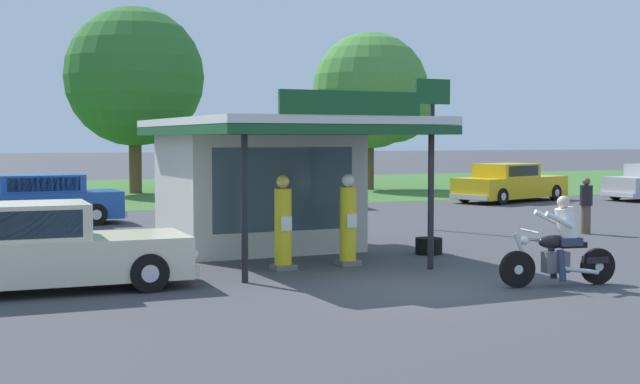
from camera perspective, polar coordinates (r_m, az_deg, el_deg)
The scene contains 15 objects.
ground_plane at distance 15.39m, azimuth 5.64°, elevation -6.15°, with size 300.00×300.00×0.00m, color #424247.
grass_verge_strip at distance 43.84m, azimuth -14.64°, elevation 0.01°, with size 120.00×24.00×0.01m, color #3D6B2D.
service_station_kiosk at distance 20.11m, azimuth -3.68°, elevation 1.11°, with size 4.78×6.70×3.44m.
gas_pump_nearside at distance 17.23m, azimuth -2.42°, elevation -2.26°, with size 0.44×0.44×1.87m.
gas_pump_offside at distance 17.82m, azimuth 1.83°, elevation -2.07°, with size 0.44×0.44×1.86m.
motorcycle_with_rider at distance 15.89m, azimuth 15.37°, elevation -3.58°, with size 2.17×0.76×1.58m.
featured_classic_sedan at distance 15.54m, azimuth -17.90°, elevation -3.67°, with size 5.15×2.06×1.50m.
parked_car_back_row_left at distance 36.72m, azimuth 12.25°, elevation 0.51°, with size 5.85×3.40×1.56m.
parked_car_back_row_right at distance 32.15m, azimuth -2.32°, elevation 0.13°, with size 5.54×2.73×1.51m.
parked_car_back_row_far_left at distance 27.30m, azimuth -18.29°, elevation -0.62°, with size 5.53×1.87×1.51m.
bystander_leaning_by_kiosk at distance 24.74m, azimuth 16.92°, elevation -0.79°, with size 0.34×0.34×1.52m.
tree_oak_far_left at distance 42.33m, azimuth -12.07°, elevation 7.22°, with size 6.53×6.53×8.75m.
tree_oak_far_right at distance 44.37m, azimuth 3.67°, elevation 6.41°, with size 5.87×5.85×7.92m.
roadside_pole_sign at distance 24.79m, azimuth 7.32°, elevation 4.28°, with size 1.10×0.12×4.24m.
spare_tire_stack at distance 19.75m, azimuth 7.09°, elevation -3.50°, with size 0.60×0.60×0.36m.
Camera 1 is at (-7.70, -13.08, 2.57)m, focal length 49.20 mm.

